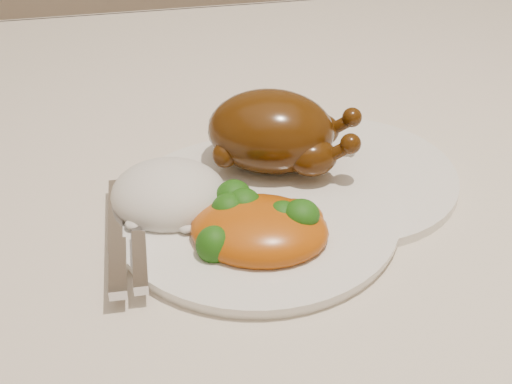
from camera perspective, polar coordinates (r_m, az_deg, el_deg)
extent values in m
cube|color=brown|center=(0.69, -5.98, -3.14)|extent=(1.60, 0.90, 0.04)
cube|color=beige|center=(0.67, -6.11, -1.53)|extent=(1.72, 1.02, 0.01)
cube|color=beige|center=(1.16, -8.50, 9.95)|extent=(1.72, 0.01, 0.18)
cylinder|color=white|center=(0.65, 0.00, -1.84)|extent=(0.33, 0.33, 0.01)
cylinder|color=white|center=(0.70, 7.13, 1.25)|extent=(0.26, 0.26, 0.01)
ellipsoid|color=#4F2908|center=(0.69, 1.19, 4.89)|extent=(0.15, 0.13, 0.08)
ellipsoid|color=#4F2908|center=(0.67, 0.54, 5.94)|extent=(0.07, 0.06, 0.03)
ellipsoid|color=#4F2908|center=(0.67, 4.57, 2.76)|extent=(0.05, 0.04, 0.04)
sphere|color=#4F2908|center=(0.66, 7.58, 3.84)|extent=(0.02, 0.02, 0.02)
ellipsoid|color=#4F2908|center=(0.71, 4.85, 4.89)|extent=(0.05, 0.04, 0.04)
sphere|color=#4F2908|center=(0.70, 7.69, 5.94)|extent=(0.02, 0.02, 0.02)
sphere|color=#4F2908|center=(0.68, -2.50, 2.99)|extent=(0.02, 0.02, 0.02)
sphere|color=#4F2908|center=(0.72, -1.73, 5.38)|extent=(0.02, 0.02, 0.02)
ellipsoid|color=silver|center=(0.65, -6.97, -0.23)|extent=(0.13, 0.12, 0.06)
ellipsoid|color=#B4540B|center=(0.61, 0.27, -3.08)|extent=(0.14, 0.12, 0.04)
ellipsoid|color=#B4540B|center=(0.62, 2.97, -2.17)|extent=(0.05, 0.05, 0.03)
ellipsoid|color=#0D3A09|center=(0.63, -1.80, -0.33)|extent=(0.03, 0.03, 0.03)
ellipsoid|color=#0D3A09|center=(0.60, 3.65, -1.83)|extent=(0.03, 0.03, 0.03)
ellipsoid|color=#0D3A09|center=(0.61, 2.15, -1.98)|extent=(0.03, 0.03, 0.03)
ellipsoid|color=#0D3A09|center=(0.59, -3.35, -4.25)|extent=(0.03, 0.03, 0.03)
ellipsoid|color=#0D3A09|center=(0.62, -1.00, -0.88)|extent=(0.03, 0.03, 0.02)
ellipsoid|color=#0D3A09|center=(0.60, 2.76, -3.66)|extent=(0.03, 0.03, 0.03)
ellipsoid|color=#0D3A09|center=(0.62, -2.21, -1.52)|extent=(0.03, 0.03, 0.03)
cube|color=silver|center=(0.64, -11.18, -1.76)|extent=(0.02, 0.11, 0.00)
cube|color=silver|center=(0.58, -10.98, -5.97)|extent=(0.02, 0.07, 0.01)
cube|color=silver|center=(0.59, -9.26, -5.50)|extent=(0.01, 0.07, 0.01)
cube|color=silver|center=(0.64, -9.62, -1.52)|extent=(0.01, 0.08, 0.00)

